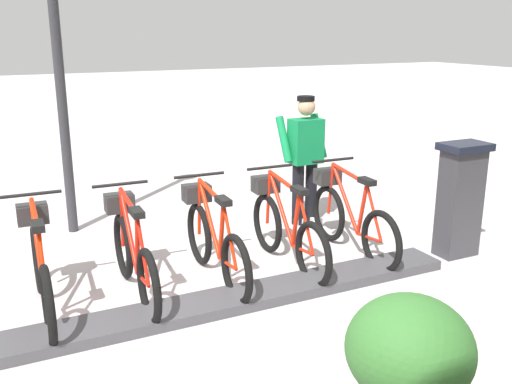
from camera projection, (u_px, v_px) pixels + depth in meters
ground_plane at (218, 308)px, 5.29m from camera, size 60.00×60.00×0.00m
dock_rail_base at (218, 303)px, 5.28m from camera, size 0.44×4.91×0.10m
payment_kiosk at (460, 198)px, 6.38m from camera, size 0.36×0.52×1.28m
bike_docked_0 at (350, 217)px, 6.49m from camera, size 1.72×0.54×1.02m
bike_docked_1 at (285, 227)px, 6.15m from camera, size 1.72×0.54×1.02m
bike_docked_2 at (213, 239)px, 5.81m from camera, size 1.72×0.54×1.02m
bike_docked_3 at (133, 252)px, 5.46m from camera, size 1.72×0.54×1.02m
bike_docked_4 at (41, 267)px, 5.12m from camera, size 1.72×0.54×1.02m
worker_near_rack at (305, 156)px, 7.33m from camera, size 0.47×0.63×1.66m
lamp_post at (53, 3)px, 6.56m from camera, size 0.32×0.32×4.23m
planter_bush at (408, 365)px, 3.43m from camera, size 0.76×0.76×0.97m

